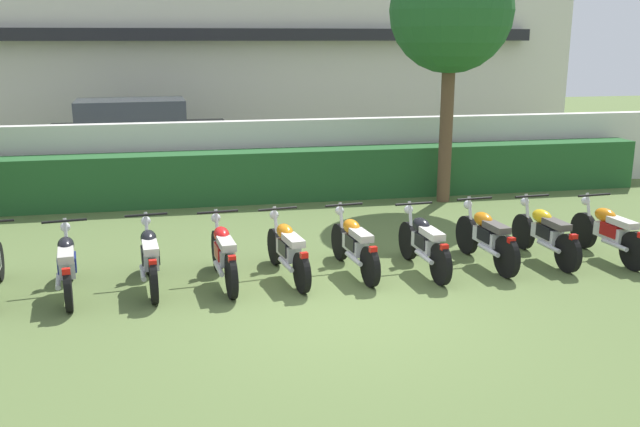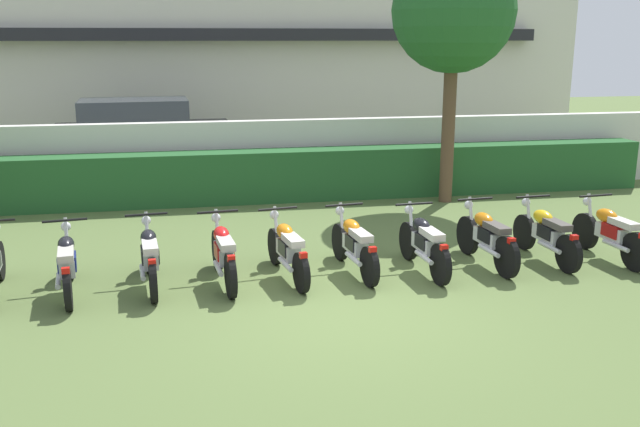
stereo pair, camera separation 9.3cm
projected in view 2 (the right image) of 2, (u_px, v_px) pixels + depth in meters
The scene contains 15 objects.
ground at pixel (344, 310), 8.94m from camera, with size 60.00×60.00×0.00m, color #566B38.
building at pixel (238, 40), 23.92m from camera, with size 21.93×6.50×6.69m.
compound_wall at pixel (274, 157), 15.47m from camera, with size 20.83×0.30×1.65m, color silver.
hedge_row at pixel (279, 175), 14.88m from camera, with size 16.67×0.70×1.09m, color #235628.
parked_car at pixel (142, 136), 17.99m from camera, with size 4.59×2.28×1.89m.
tree_far_side at pixel (454, 12), 13.95m from camera, with size 2.51×2.51×5.20m.
motorcycle_in_row_1 at pixel (67, 263), 9.40m from camera, with size 0.60×1.83×0.94m.
motorcycle_in_row_2 at pixel (150, 256), 9.67m from camera, with size 0.60×1.84×0.96m.
motorcycle_in_row_3 at pixel (223, 253), 9.83m from camera, with size 0.60×1.84×0.96m.
motorcycle_in_row_4 at pixel (287, 249), 10.05m from camera, with size 0.60×1.87×0.94m.
motorcycle_in_row_5 at pixel (354, 244), 10.28m from camera, with size 0.60×1.86×0.95m.
motorcycle_in_row_6 at pixel (424, 243), 10.31m from camera, with size 0.60×1.82×0.96m.
motorcycle_in_row_7 at pixel (487, 237), 10.60m from camera, with size 0.60×1.83×0.97m.
motorcycle_in_row_8 at pixel (546, 233), 10.83m from camera, with size 0.60×1.83×0.95m.
motorcycle_in_row_9 at pixel (611, 232), 10.88m from camera, with size 0.60×1.82×0.96m.
Camera 2 is at (-1.89, -8.15, 3.40)m, focal length 38.90 mm.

